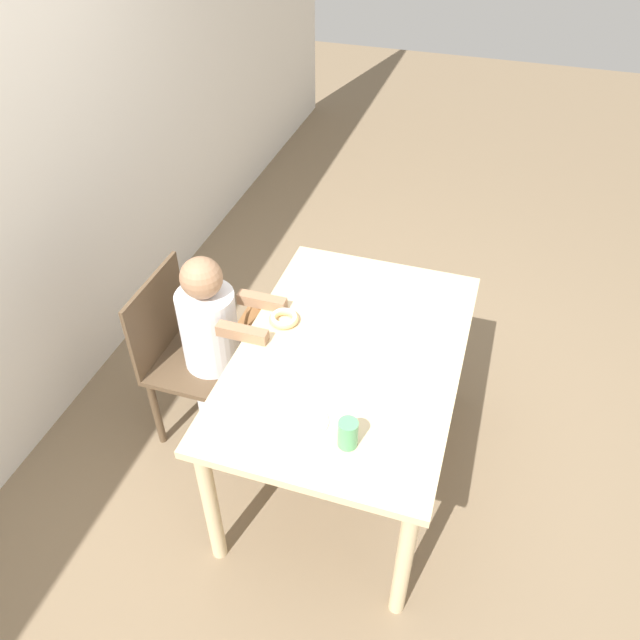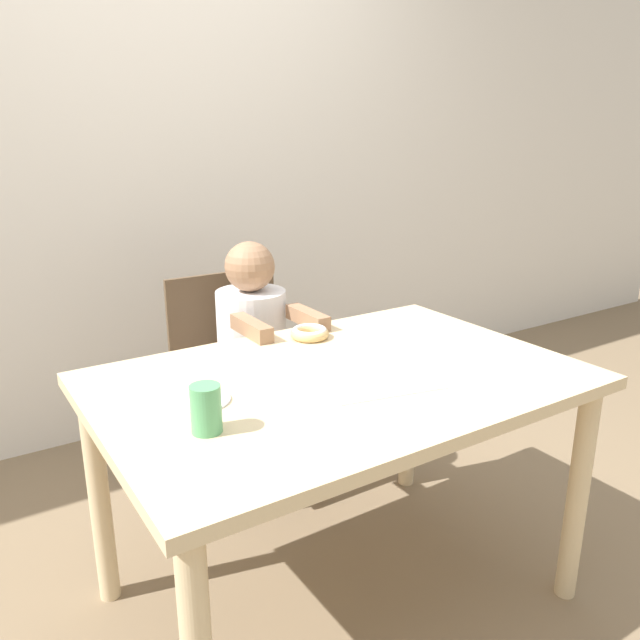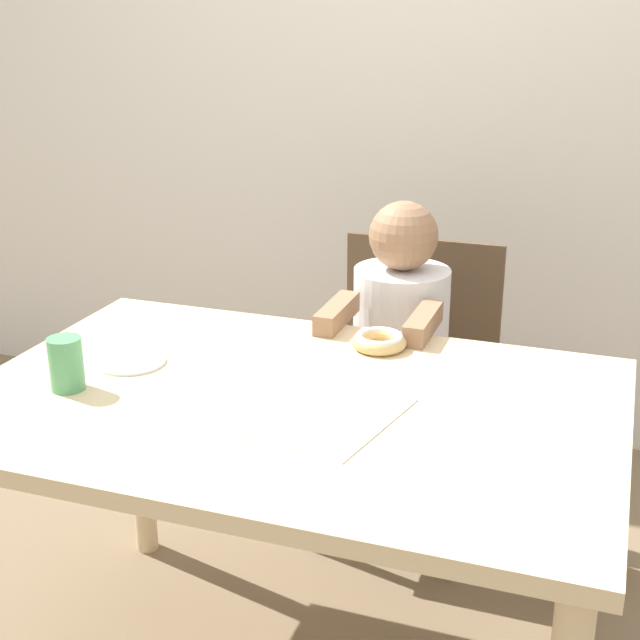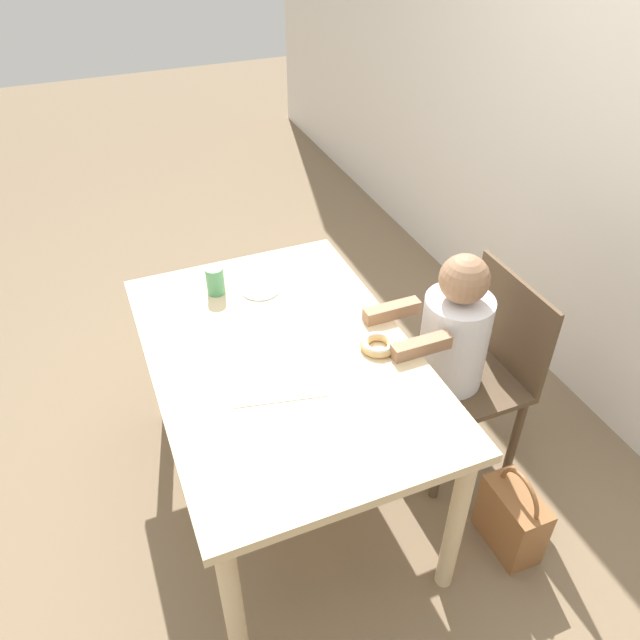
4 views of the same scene
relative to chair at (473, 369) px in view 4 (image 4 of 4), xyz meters
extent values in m
plane|color=#7A664C|center=(-0.06, -0.77, -0.44)|extent=(12.00, 12.00, 0.00)
cube|color=beige|center=(-0.06, -0.77, 0.26)|extent=(1.29, 0.86, 0.03)
cylinder|color=beige|center=(-0.64, -1.14, -0.10)|extent=(0.06, 0.06, 0.69)
cylinder|color=beige|center=(0.53, -1.14, -0.10)|extent=(0.06, 0.06, 0.69)
cylinder|color=beige|center=(-0.64, -0.40, -0.10)|extent=(0.06, 0.06, 0.69)
cylinder|color=beige|center=(0.53, -0.40, -0.10)|extent=(0.06, 0.06, 0.69)
cube|color=brown|center=(0.00, -0.06, -0.02)|extent=(0.45, 0.42, 0.03)
cube|color=brown|center=(0.00, 0.14, 0.19)|extent=(0.45, 0.02, 0.40)
cylinder|color=brown|center=(-0.19, -0.24, -0.24)|extent=(0.04, 0.04, 0.40)
cylinder|color=brown|center=(0.19, -0.24, -0.24)|extent=(0.04, 0.04, 0.40)
cylinder|color=brown|center=(-0.19, 0.11, -0.24)|extent=(0.04, 0.04, 0.40)
cylinder|color=brown|center=(0.19, 0.11, -0.24)|extent=(0.04, 0.04, 0.40)
cylinder|color=white|center=(0.00, -0.12, -0.23)|extent=(0.21, 0.21, 0.43)
cylinder|color=white|center=(0.00, -0.12, 0.18)|extent=(0.25, 0.25, 0.38)
sphere|color=#997051|center=(0.00, -0.12, 0.46)|extent=(0.18, 0.18, 0.18)
cube|color=#997051|center=(-0.11, -0.33, 0.31)|extent=(0.05, 0.21, 0.05)
cube|color=#997051|center=(0.11, -0.33, 0.31)|extent=(0.05, 0.21, 0.05)
torus|color=#DBB270|center=(0.04, -0.46, 0.30)|extent=(0.12, 0.12, 0.03)
torus|color=white|center=(0.04, -0.46, 0.31)|extent=(0.11, 0.11, 0.02)
cube|color=white|center=(0.01, -0.82, 0.28)|extent=(0.35, 0.35, 0.00)
cube|color=brown|center=(0.48, -0.10, -0.30)|extent=(0.25, 0.13, 0.27)
torus|color=brown|center=(0.48, -0.10, -0.17)|extent=(0.20, 0.02, 0.20)
cylinder|color=#519E66|center=(-0.50, -0.88, 0.34)|extent=(0.07, 0.07, 0.11)
cylinder|color=silver|center=(-0.45, -0.72, 0.28)|extent=(0.15, 0.15, 0.01)
camera|label=1|loc=(-1.79, -1.19, 1.98)|focal=35.00mm
camera|label=2|loc=(-0.96, -2.06, 0.92)|focal=35.00mm
camera|label=3|loc=(0.53, -2.26, 1.02)|focal=50.00mm
camera|label=4|loc=(1.46, -1.25, 1.66)|focal=35.00mm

